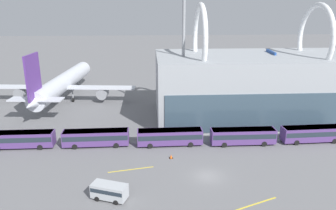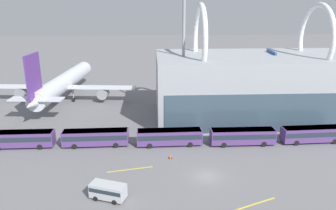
{
  "view_description": "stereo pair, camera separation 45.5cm",
  "coord_description": "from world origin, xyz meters",
  "px_view_note": "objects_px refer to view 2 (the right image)",
  "views": [
    {
      "loc": [
        -8.74,
        -44.2,
        25.68
      ],
      "look_at": [
        -4.79,
        23.97,
        4.0
      ],
      "focal_mm": 35.0,
      "sensor_mm": 36.0,
      "label": 1
    },
    {
      "loc": [
        -8.29,
        -44.22,
        25.68
      ],
      "look_at": [
        -4.79,
        23.97,
        4.0
      ],
      "focal_mm": 35.0,
      "sensor_mm": 36.0,
      "label": 2
    }
  ],
  "objects_px": {
    "shuttle_bus_3": "(169,136)",
    "traffic_cone_1": "(170,156)",
    "shuttle_bus_2": "(96,137)",
    "airliner_at_gate_far": "(250,77)",
    "shuttle_bus_5": "(313,133)",
    "shuttle_bus_1": "(20,138)",
    "shuttle_bus_4": "(243,136)",
    "service_van_foreground": "(108,190)",
    "floodlight_mast": "(184,36)",
    "airliner_at_gate_near": "(62,84)"
  },
  "relations": [
    {
      "from": "shuttle_bus_3",
      "to": "floodlight_mast",
      "type": "bearing_deg",
      "value": 74.07
    },
    {
      "from": "shuttle_bus_5",
      "to": "traffic_cone_1",
      "type": "xyz_separation_m",
      "value": [
        -27.46,
        -5.35,
        -1.47
      ]
    },
    {
      "from": "shuttle_bus_3",
      "to": "service_van_foreground",
      "type": "height_order",
      "value": "shuttle_bus_3"
    },
    {
      "from": "shuttle_bus_2",
      "to": "shuttle_bus_5",
      "type": "relative_size",
      "value": 1.0
    },
    {
      "from": "floodlight_mast",
      "to": "service_van_foreground",
      "type": "bearing_deg",
      "value": -112.6
    },
    {
      "from": "shuttle_bus_4",
      "to": "shuttle_bus_5",
      "type": "height_order",
      "value": "same"
    },
    {
      "from": "airliner_at_gate_far",
      "to": "shuttle_bus_1",
      "type": "distance_m",
      "value": 62.09
    },
    {
      "from": "shuttle_bus_3",
      "to": "service_van_foreground",
      "type": "relative_size",
      "value": 2.31
    },
    {
      "from": "shuttle_bus_2",
      "to": "shuttle_bus_5",
      "type": "height_order",
      "value": "same"
    },
    {
      "from": "shuttle_bus_3",
      "to": "traffic_cone_1",
      "type": "xyz_separation_m",
      "value": [
        -0.14,
        -5.42,
        -1.47
      ]
    },
    {
      "from": "shuttle_bus_3",
      "to": "traffic_cone_1",
      "type": "relative_size",
      "value": 17.98
    },
    {
      "from": "shuttle_bus_4",
      "to": "service_van_foreground",
      "type": "bearing_deg",
      "value": -144.12
    },
    {
      "from": "shuttle_bus_3",
      "to": "traffic_cone_1",
      "type": "bearing_deg",
      "value": -92.56
    },
    {
      "from": "airliner_at_gate_far",
      "to": "service_van_foreground",
      "type": "bearing_deg",
      "value": 148.28
    },
    {
      "from": "shuttle_bus_2",
      "to": "shuttle_bus_3",
      "type": "distance_m",
      "value": 13.67
    },
    {
      "from": "airliner_at_gate_far",
      "to": "service_van_foreground",
      "type": "xyz_separation_m",
      "value": [
        -34.24,
        -50.8,
        -3.9
      ]
    },
    {
      "from": "service_van_foreground",
      "to": "floodlight_mast",
      "type": "relative_size",
      "value": 0.17
    },
    {
      "from": "shuttle_bus_3",
      "to": "shuttle_bus_4",
      "type": "xyz_separation_m",
      "value": [
        13.66,
        -0.41,
        0.0
      ]
    },
    {
      "from": "shuttle_bus_4",
      "to": "floodlight_mast",
      "type": "bearing_deg",
      "value": 123.6
    },
    {
      "from": "airliner_at_gate_far",
      "to": "shuttle_bus_3",
      "type": "height_order",
      "value": "airliner_at_gate_far"
    },
    {
      "from": "traffic_cone_1",
      "to": "shuttle_bus_5",
      "type": "bearing_deg",
      "value": 11.03
    },
    {
      "from": "shuttle_bus_1",
      "to": "shuttle_bus_3",
      "type": "xyz_separation_m",
      "value": [
        27.32,
        -0.47,
        0.0
      ]
    },
    {
      "from": "shuttle_bus_4",
      "to": "airliner_at_gate_near",
      "type": "bearing_deg",
      "value": 143.29
    },
    {
      "from": "shuttle_bus_1",
      "to": "service_van_foreground",
      "type": "relative_size",
      "value": 2.31
    },
    {
      "from": "shuttle_bus_1",
      "to": "shuttle_bus_5",
      "type": "height_order",
      "value": "same"
    },
    {
      "from": "airliner_at_gate_far",
      "to": "shuttle_bus_5",
      "type": "xyz_separation_m",
      "value": [
        2.35,
        -33.84,
        -3.42
      ]
    },
    {
      "from": "airliner_at_gate_far",
      "to": "shuttle_bus_4",
      "type": "relative_size",
      "value": 3.81
    },
    {
      "from": "shuttle_bus_1",
      "to": "airliner_at_gate_near",
      "type": "bearing_deg",
      "value": 88.9
    },
    {
      "from": "service_van_foreground",
      "to": "traffic_cone_1",
      "type": "bearing_deg",
      "value": -107.7
    },
    {
      "from": "shuttle_bus_4",
      "to": "shuttle_bus_2",
      "type": "bearing_deg",
      "value": 178.19
    },
    {
      "from": "shuttle_bus_1",
      "to": "shuttle_bus_4",
      "type": "xyz_separation_m",
      "value": [
        40.99,
        -0.89,
        0.0
      ]
    },
    {
      "from": "shuttle_bus_5",
      "to": "service_van_foreground",
      "type": "height_order",
      "value": "shuttle_bus_5"
    },
    {
      "from": "shuttle_bus_2",
      "to": "shuttle_bus_4",
      "type": "height_order",
      "value": "same"
    },
    {
      "from": "shuttle_bus_2",
      "to": "traffic_cone_1",
      "type": "bearing_deg",
      "value": -24.46
    },
    {
      "from": "floodlight_mast",
      "to": "airliner_at_gate_near",
      "type": "bearing_deg",
      "value": 153.35
    },
    {
      "from": "shuttle_bus_4",
      "to": "floodlight_mast",
      "type": "xyz_separation_m",
      "value": [
        -9.85,
        14.81,
        16.83
      ]
    },
    {
      "from": "shuttle_bus_4",
      "to": "traffic_cone_1",
      "type": "distance_m",
      "value": 14.75
    },
    {
      "from": "shuttle_bus_1",
      "to": "shuttle_bus_5",
      "type": "xyz_separation_m",
      "value": [
        54.65,
        -0.54,
        0.0
      ]
    },
    {
      "from": "shuttle_bus_4",
      "to": "shuttle_bus_5",
      "type": "distance_m",
      "value": 13.67
    },
    {
      "from": "shuttle_bus_1",
      "to": "shuttle_bus_2",
      "type": "distance_m",
      "value": 13.66
    },
    {
      "from": "shuttle_bus_2",
      "to": "shuttle_bus_4",
      "type": "relative_size",
      "value": 1.0
    },
    {
      "from": "shuttle_bus_4",
      "to": "shuttle_bus_5",
      "type": "xyz_separation_m",
      "value": [
        13.66,
        0.34,
        0.0
      ]
    },
    {
      "from": "shuttle_bus_1",
      "to": "floodlight_mast",
      "type": "height_order",
      "value": "floodlight_mast"
    },
    {
      "from": "traffic_cone_1",
      "to": "service_van_foreground",
      "type": "bearing_deg",
      "value": -128.2
    },
    {
      "from": "airliner_at_gate_near",
      "to": "floodlight_mast",
      "type": "bearing_deg",
      "value": -111.27
    },
    {
      "from": "airliner_at_gate_near",
      "to": "shuttle_bus_2",
      "type": "distance_m",
      "value": 32.42
    },
    {
      "from": "shuttle_bus_4",
      "to": "shuttle_bus_1",
      "type": "bearing_deg",
      "value": 178.72
    },
    {
      "from": "airliner_at_gate_far",
      "to": "shuttle_bus_5",
      "type": "distance_m",
      "value": 34.09
    },
    {
      "from": "shuttle_bus_1",
      "to": "floodlight_mast",
      "type": "relative_size",
      "value": 0.39
    },
    {
      "from": "shuttle_bus_1",
      "to": "airliner_at_gate_far",
      "type": "bearing_deg",
      "value": 32.07
    }
  ]
}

